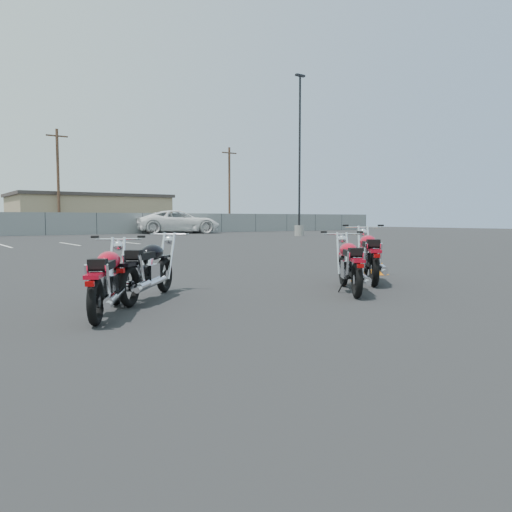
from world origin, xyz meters
TOP-DOWN VIEW (x-y plane):
  - ground at (0.00, 0.00)m, footprint 120.00×120.00m
  - motorcycle_front_red at (-2.54, 0.15)m, footprint 1.39×2.02m
  - motorcycle_second_black at (-1.57, 1.06)m, footprint 1.82×1.86m
  - motorcycle_third_red at (1.67, -0.21)m, footprint 1.61×1.96m
  - motorcycle_rear_red at (3.03, 0.59)m, footprint 1.89×2.09m
  - training_cone_near at (2.94, 0.73)m, footprint 0.30×0.30m
  - training_cone_extra at (4.24, 1.32)m, footprint 0.25×0.25m
  - light_pole_east at (19.47, 22.67)m, footprint 0.80×0.70m
  - tan_building_east at (10.00, 44.00)m, footprint 14.40×9.40m
  - utility_pole_c at (6.00, 39.00)m, footprint 1.80×0.24m
  - utility_pole_d at (24.00, 40.00)m, footprint 1.80×0.24m
  - white_van at (14.95, 34.00)m, footprint 5.06×9.00m

SIDE VIEW (x-z plane):
  - ground at x=0.00m, z-range 0.00..0.00m
  - training_cone_extra at x=4.24m, z-range 0.00..0.29m
  - training_cone_near at x=2.94m, z-range 0.00..0.35m
  - motorcycle_front_red at x=-2.54m, z-range -0.05..0.99m
  - motorcycle_third_red at x=1.67m, z-range -0.05..1.01m
  - motorcycle_second_black at x=-1.57m, z-range -0.05..1.02m
  - motorcycle_rear_red at x=3.03m, z-range -0.05..1.11m
  - white_van at x=14.95m, z-range 0.00..3.23m
  - tan_building_east at x=10.00m, z-range 0.01..3.71m
  - light_pole_east at x=19.47m, z-range -2.72..9.21m
  - utility_pole_c at x=6.00m, z-range 0.19..9.19m
  - utility_pole_d at x=24.00m, z-range 0.19..9.19m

